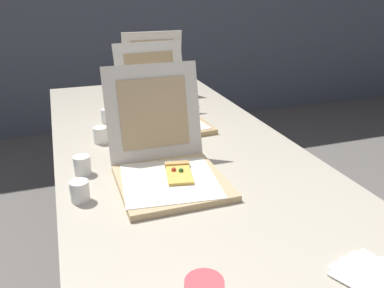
# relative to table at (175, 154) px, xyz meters

# --- Properties ---
(table) EXTENTS (0.94, 2.17, 0.74)m
(table) POSITION_rel_table_xyz_m (0.00, 0.00, 0.00)
(table) COLOR #BCB29E
(table) RESTS_ON ground
(pizza_box_front) EXTENTS (0.34, 0.43, 0.35)m
(pizza_box_front) POSITION_rel_table_xyz_m (-0.11, -0.29, 0.10)
(pizza_box_front) COLOR tan
(pizza_box_front) RESTS_ON table
(pizza_box_middle) EXTENTS (0.37, 0.46, 0.35)m
(pizza_box_middle) POSITION_rel_table_xyz_m (0.03, 0.24, 0.10)
(pizza_box_middle) COLOR tan
(pizza_box_middle) RESTS_ON table
(pizza_box_back) EXTENTS (0.34, 0.35, 0.36)m
(pizza_box_back) POSITION_rel_table_xyz_m (0.10, 0.65, 0.10)
(pizza_box_back) COLOR tan
(pizza_box_back) RESTS_ON table
(cup_white_near_center) EXTENTS (0.06, 0.06, 0.07)m
(cup_white_near_center) POSITION_rel_table_xyz_m (-0.38, -0.16, 0.08)
(cup_white_near_center) COLOR white
(cup_white_near_center) RESTS_ON table
(cup_white_mid) EXTENTS (0.06, 0.06, 0.07)m
(cup_white_mid) POSITION_rel_table_xyz_m (-0.28, 0.11, 0.08)
(cup_white_mid) COLOR white
(cup_white_mid) RESTS_ON table
(cup_white_far) EXTENTS (0.06, 0.06, 0.07)m
(cup_white_far) POSITION_rel_table_xyz_m (-0.22, 0.35, 0.08)
(cup_white_far) COLOR white
(cup_white_far) RESTS_ON table
(cup_white_near_left) EXTENTS (0.06, 0.06, 0.07)m
(cup_white_near_left) POSITION_rel_table_xyz_m (-0.40, -0.34, 0.08)
(cup_white_near_left) COLOR white
(cup_white_near_left) RESTS_ON table
(napkin_pile) EXTENTS (0.17, 0.16, 0.01)m
(napkin_pile) POSITION_rel_table_xyz_m (0.19, -0.89, 0.05)
(napkin_pile) COLOR white
(napkin_pile) RESTS_ON table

